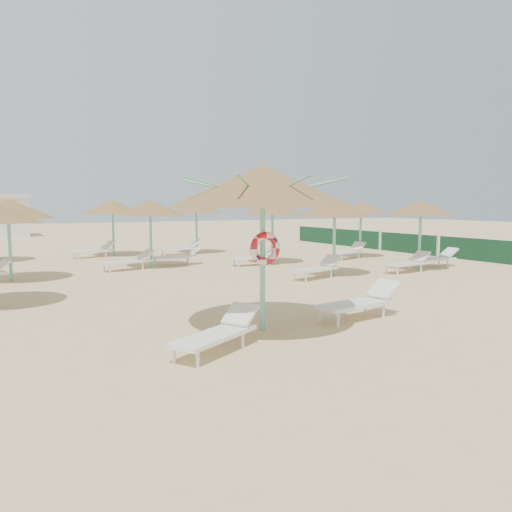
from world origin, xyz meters
TOP-DOWN VIEW (x-y plane):
  - ground at (0.00, 0.00)m, footprint 120.00×120.00m
  - main_palapa at (-0.48, -0.15)m, footprint 3.68×3.68m
  - lounger_main_a at (-1.84, -1.01)m, footprint 1.97×1.45m
  - lounger_main_b at (2.00, -0.26)m, footprint 2.21×0.89m
  - palapa_field at (1.41, 10.55)m, footprint 19.15×13.79m
  - windbreak_fence at (14.00, 9.96)m, footprint 0.08×19.84m

SIDE VIEW (x-z plane):
  - ground at x=0.00m, z-range 0.00..0.00m
  - lounger_main_a at x=-1.84m, z-range -0.02..0.69m
  - lounger_main_b at x=2.00m, z-range -0.02..0.76m
  - windbreak_fence at x=14.00m, z-range -0.05..1.05m
  - palapa_field at x=1.41m, z-range 0.96..3.68m
  - main_palapa at x=-0.48m, z-range 1.22..4.52m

